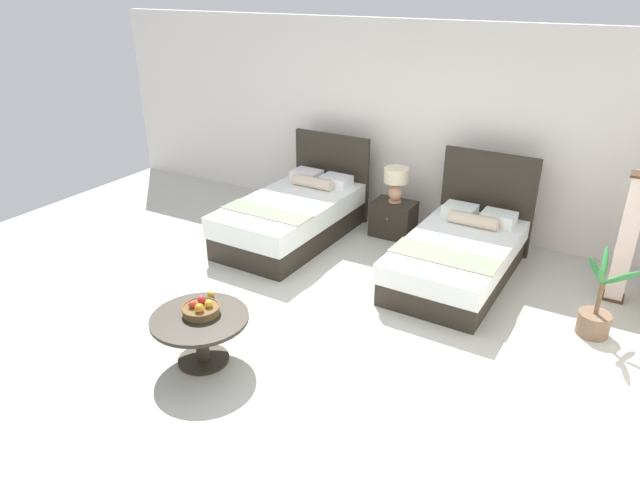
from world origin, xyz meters
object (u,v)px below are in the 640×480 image
(coffee_table, at_px, (200,328))
(fruit_bowl, at_px, (201,309))
(bed_near_corner, at_px, (459,254))
(floor_lamp_corner, at_px, (627,239))
(bed_near_window, at_px, (294,216))
(loose_apple, at_px, (211,294))
(table_lamp, at_px, (396,181))
(potted_palm, at_px, (596,314))
(nightstand, at_px, (393,219))

(coffee_table, height_order, fruit_bowl, fruit_bowl)
(bed_near_corner, xyz_separation_m, floor_lamp_corner, (1.65, 0.36, 0.42))
(bed_near_window, height_order, coffee_table, bed_near_window)
(bed_near_window, bearing_deg, floor_lamp_corner, 5.54)
(bed_near_window, bearing_deg, coffee_table, -75.21)
(coffee_table, height_order, loose_apple, loose_apple)
(table_lamp, bearing_deg, fruit_bowl, -96.81)
(loose_apple, bearing_deg, bed_near_corner, 55.63)
(bed_near_window, distance_m, table_lamp, 1.43)
(fruit_bowl, distance_m, loose_apple, 0.29)
(coffee_table, xyz_separation_m, potted_palm, (3.06, 2.25, -0.13))
(bed_near_window, relative_size, fruit_bowl, 6.36)
(bed_near_corner, height_order, table_lamp, bed_near_corner)
(loose_apple, relative_size, potted_palm, 0.08)
(bed_near_corner, distance_m, loose_apple, 2.95)
(fruit_bowl, bearing_deg, bed_near_corner, 60.07)
(fruit_bowl, distance_m, potted_palm, 3.80)
(coffee_table, distance_m, floor_lamp_corner, 4.47)
(bed_near_corner, bearing_deg, floor_lamp_corner, 12.47)
(nightstand, relative_size, table_lamp, 1.19)
(fruit_bowl, bearing_deg, coffee_table, -70.12)
(table_lamp, relative_size, loose_apple, 6.77)
(bed_near_window, xyz_separation_m, floor_lamp_corner, (3.90, 0.38, 0.39))
(table_lamp, xyz_separation_m, potted_palm, (2.67, -1.26, -0.55))
(bed_near_window, bearing_deg, nightstand, 34.08)
(nightstand, bearing_deg, loose_apple, -99.35)
(coffee_table, height_order, potted_palm, potted_palm)
(loose_apple, bearing_deg, table_lamp, 80.71)
(fruit_bowl, height_order, floor_lamp_corner, floor_lamp_corner)
(bed_near_corner, bearing_deg, nightstand, 146.97)
(bed_near_corner, relative_size, potted_palm, 2.53)
(coffee_table, xyz_separation_m, fruit_bowl, (-0.02, 0.05, 0.17))
(coffee_table, bearing_deg, bed_near_corner, 60.80)
(potted_palm, bearing_deg, bed_near_window, 172.71)
(potted_palm, bearing_deg, bed_near_corner, 161.92)
(bed_near_corner, relative_size, nightstand, 3.77)
(bed_near_window, xyz_separation_m, fruit_bowl, (0.70, -2.68, 0.20))
(floor_lamp_corner, xyz_separation_m, potted_palm, (-0.12, -0.86, -0.49))
(loose_apple, xyz_separation_m, potted_palm, (3.19, 1.93, -0.28))
(bed_near_corner, relative_size, floor_lamp_corner, 1.48)
(bed_near_window, bearing_deg, loose_apple, -76.19)
(nightstand, xyz_separation_m, table_lamp, (0.00, 0.02, 0.54))
(fruit_bowl, bearing_deg, floor_lamp_corner, 43.73)
(loose_apple, relative_size, floor_lamp_corner, 0.05)
(coffee_table, bearing_deg, potted_palm, 36.30)
(bed_near_window, distance_m, bed_near_corner, 2.26)
(loose_apple, xyz_separation_m, floor_lamp_corner, (3.31, 2.79, 0.21))
(coffee_table, bearing_deg, loose_apple, 111.93)
(bed_near_window, relative_size, bed_near_corner, 1.04)
(bed_near_corner, xyz_separation_m, potted_palm, (1.53, -0.50, -0.07))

